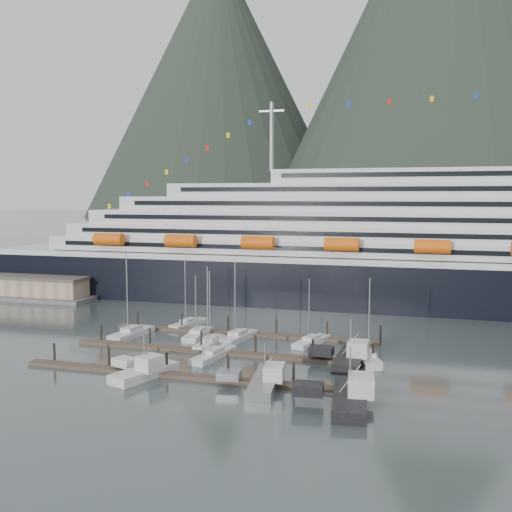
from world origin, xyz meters
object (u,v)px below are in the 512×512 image
(warehouse, at_px, (18,285))
(trawler_c, at_px, (264,381))
(sailboat_g, at_px, (312,342))
(cruise_ship, at_px, (446,252))
(trawler_e, at_px, (349,358))
(sailboat_e, at_px, (189,324))
(sailboat_h, at_px, (367,359))
(sailboat_d, at_px, (213,355))
(trawler_d, at_px, (348,397))
(trawler_b, at_px, (144,371))
(sailboat_b, at_px, (210,343))
(sailboat_f, at_px, (238,338))
(sailboat_a, at_px, (132,334))
(sailboat_c, at_px, (198,335))

(warehouse, relative_size, trawler_c, 3.65)
(warehouse, xyz_separation_m, sailboat_g, (80.10, -29.00, -1.86))
(cruise_ship, bearing_deg, trawler_e, -105.39)
(sailboat_e, distance_m, sailboat_h, 38.03)
(sailboat_d, height_order, trawler_d, sailboat_d)
(trawler_c, distance_m, trawler_d, 11.94)
(sailboat_e, relative_size, trawler_b, 1.23)
(sailboat_b, xyz_separation_m, sailboat_f, (3.26, 4.93, 0.02))
(warehouse, height_order, sailboat_e, sailboat_e)
(sailboat_b, relative_size, sailboat_h, 1.04)
(sailboat_b, bearing_deg, warehouse, 59.61)
(trawler_c, bearing_deg, sailboat_b, 30.74)
(sailboat_a, relative_size, sailboat_e, 1.17)
(sailboat_c, relative_size, sailboat_f, 0.78)
(sailboat_a, xyz_separation_m, trawler_b, (12.95, -20.78, 0.41))
(sailboat_f, relative_size, trawler_c, 1.16)
(sailboat_a, relative_size, trawler_d, 1.17)
(trawler_e, bearing_deg, trawler_b, 119.56)
(sailboat_b, height_order, sailboat_e, sailboat_b)
(sailboat_d, xyz_separation_m, trawler_c, (11.01, -11.14, 0.42))
(sailboat_d, distance_m, trawler_c, 15.67)
(trawler_c, bearing_deg, sailboat_d, 37.06)
(trawler_e, bearing_deg, sailboat_f, 66.21)
(sailboat_g, distance_m, trawler_e, 12.67)
(sailboat_c, xyz_separation_m, trawler_c, (18.36, -23.08, 0.42))
(sailboat_f, height_order, trawler_c, sailboat_f)
(sailboat_b, relative_size, trawler_e, 1.19)
(sailboat_h, bearing_deg, trawler_b, 99.18)
(sailboat_a, height_order, trawler_c, sailboat_a)
(sailboat_g, height_order, sailboat_h, sailboat_h)
(sailboat_a, relative_size, sailboat_h, 1.18)
(cruise_ship, distance_m, sailboat_h, 52.87)
(sailboat_g, bearing_deg, trawler_b, 161.29)
(warehouse, relative_size, trawler_e, 4.01)
(sailboat_a, xyz_separation_m, sailboat_c, (11.31, 2.84, -0.05))
(warehouse, bearing_deg, trawler_e, -24.05)
(sailboat_d, bearing_deg, sailboat_g, -35.02)
(sailboat_d, distance_m, sailboat_g, 17.90)
(sailboat_f, bearing_deg, trawler_e, -103.55)
(sailboat_b, distance_m, trawler_e, 23.84)
(sailboat_h, bearing_deg, sailboat_f, 51.39)
(sailboat_b, bearing_deg, trawler_b, 170.38)
(sailboat_c, bearing_deg, sailboat_g, -90.29)
(sailboat_a, bearing_deg, sailboat_h, -87.41)
(sailboat_g, bearing_deg, cruise_ship, -9.31)
(trawler_c, height_order, trawler_d, trawler_d)
(warehouse, distance_m, trawler_d, 106.10)
(sailboat_c, xyz_separation_m, sailboat_d, (7.35, -11.94, 0.01))
(sailboat_h, distance_m, trawler_b, 32.54)
(sailboat_a, distance_m, trawler_c, 35.92)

